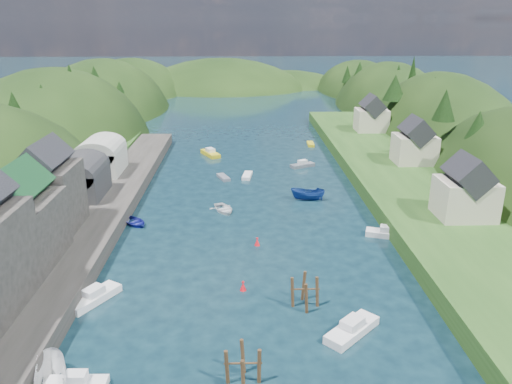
{
  "coord_description": "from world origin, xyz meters",
  "views": [
    {
      "loc": [
        -1.96,
        -38.02,
        27.03
      ],
      "look_at": [
        0.0,
        28.0,
        4.0
      ],
      "focal_mm": 35.0,
      "sensor_mm": 36.0,
      "label": 1
    }
  ],
  "objects_px": {
    "channel_buoy_near": "(243,286)",
    "channel_buoy_far": "(257,242)",
    "piling_cluster_far": "(305,294)",
    "piling_cluster_near": "(243,369)"
  },
  "relations": [
    {
      "from": "piling_cluster_far",
      "to": "channel_buoy_near",
      "type": "height_order",
      "value": "piling_cluster_far"
    },
    {
      "from": "piling_cluster_far",
      "to": "channel_buoy_near",
      "type": "relative_size",
      "value": 3.43
    },
    {
      "from": "channel_buoy_near",
      "to": "channel_buoy_far",
      "type": "height_order",
      "value": "same"
    },
    {
      "from": "piling_cluster_near",
      "to": "piling_cluster_far",
      "type": "relative_size",
      "value": 0.97
    },
    {
      "from": "piling_cluster_near",
      "to": "channel_buoy_far",
      "type": "height_order",
      "value": "piling_cluster_near"
    },
    {
      "from": "piling_cluster_far",
      "to": "channel_buoy_near",
      "type": "distance_m",
      "value": 6.94
    },
    {
      "from": "piling_cluster_far",
      "to": "channel_buoy_far",
      "type": "relative_size",
      "value": 3.43
    },
    {
      "from": "piling_cluster_near",
      "to": "channel_buoy_far",
      "type": "relative_size",
      "value": 3.32
    },
    {
      "from": "piling_cluster_near",
      "to": "piling_cluster_far",
      "type": "distance_m",
      "value": 12.49
    },
    {
      "from": "piling_cluster_far",
      "to": "channel_buoy_far",
      "type": "height_order",
      "value": "piling_cluster_far"
    }
  ]
}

